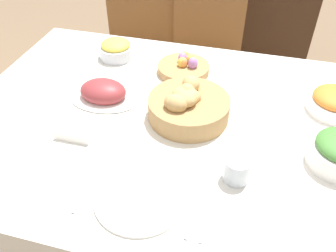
{
  "coord_description": "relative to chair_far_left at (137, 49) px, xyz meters",
  "views": [
    {
      "loc": [
        0.26,
        -0.95,
        1.57
      ],
      "look_at": [
        0.03,
        -0.08,
        0.8
      ],
      "focal_mm": 38.0,
      "sensor_mm": 36.0,
      "label": 1
    }
  ],
  "objects": [
    {
      "name": "dining_table",
      "position": [
        0.43,
        -0.92,
        -0.11
      ],
      "size": [
        1.5,
        1.13,
        0.76
      ],
      "color": "white",
      "rests_on": "ground"
    },
    {
      "name": "ground_plane",
      "position": [
        0.43,
        -0.92,
        -0.49
      ],
      "size": [
        12.0,
        12.0,
        0.0
      ],
      "primitive_type": "plane",
      "color": "#7F664C"
    },
    {
      "name": "drinking_cup",
      "position": [
        0.71,
        -1.14,
        0.3
      ],
      "size": [
        0.08,
        0.08,
        0.08
      ],
      "color": "silver",
      "rests_on": "dining_table"
    },
    {
      "name": "dinner_plate",
      "position": [
        0.46,
        -1.28,
        0.27
      ],
      "size": [
        0.26,
        0.26,
        0.01
      ],
      "color": "white",
      "rests_on": "dining_table"
    },
    {
      "name": "chair_far_left",
      "position": [
        0.0,
        0.0,
        0.0
      ],
      "size": [
        0.46,
        0.46,
        0.9
      ],
      "rotation": [
        0.0,
        0.0,
        0.1
      ],
      "color": "brown",
      "rests_on": "ground"
    },
    {
      "name": "bread_basket",
      "position": [
        0.51,
        -0.89,
        0.32
      ],
      "size": [
        0.29,
        0.29,
        0.13
      ],
      "color": "#AD8451",
      "rests_on": "dining_table"
    },
    {
      "name": "spoon",
      "position": [
        0.64,
        -1.28,
        0.27
      ],
      "size": [
        0.02,
        0.2,
        0.0
      ],
      "rotation": [
        0.0,
        0.0,
        0.04
      ],
      "color": "#B7B7BC",
      "rests_on": "dining_table"
    },
    {
      "name": "fork",
      "position": [
        0.3,
        -1.28,
        0.27
      ],
      "size": [
        0.02,
        0.2,
        0.0
      ],
      "rotation": [
        0.0,
        0.0,
        -0.04
      ],
      "color": "#B7B7BC",
      "rests_on": "dining_table"
    },
    {
      "name": "butter_dish",
      "position": [
        0.16,
        -1.09,
        0.28
      ],
      "size": [
        0.12,
        0.08,
        0.03
      ],
      "color": "white",
      "rests_on": "dining_table"
    },
    {
      "name": "sideboard",
      "position": [
        0.48,
        0.74,
        -0.05
      ],
      "size": [
        1.18,
        0.44,
        0.89
      ],
      "color": "#3D2616",
      "rests_on": "ground"
    },
    {
      "name": "pineapple_bowl",
      "position": [
        0.1,
        -0.56,
        0.31
      ],
      "size": [
        0.15,
        0.15,
        0.09
      ],
      "color": "silver",
      "rests_on": "dining_table"
    },
    {
      "name": "ham_platter",
      "position": [
        0.17,
        -0.86,
        0.29
      ],
      "size": [
        0.28,
        0.19,
        0.08
      ],
      "color": "white",
      "rests_on": "dining_table"
    },
    {
      "name": "egg_basket",
      "position": [
        0.43,
        -0.6,
        0.29
      ],
      "size": [
        0.22,
        0.22,
        0.08
      ],
      "color": "#AD8451",
      "rests_on": "dining_table"
    },
    {
      "name": "knife",
      "position": [
        0.61,
        -1.28,
        0.27
      ],
      "size": [
        0.02,
        0.2,
        0.0
      ],
      "rotation": [
        0.0,
        0.0,
        -0.04
      ],
      "color": "#B7B7BC",
      "rests_on": "dining_table"
    },
    {
      "name": "chair_far_center",
      "position": [
        0.43,
        0.0,
        0.0
      ],
      "size": [
        0.45,
        0.45,
        0.9
      ],
      "rotation": [
        0.0,
        0.0,
        0.09
      ],
      "color": "brown",
      "rests_on": "ground"
    },
    {
      "name": "carrot_bowl",
      "position": [
        1.02,
        -0.72,
        0.3
      ],
      "size": [
        0.19,
        0.19,
        0.08
      ],
      "color": "white",
      "rests_on": "dining_table"
    }
  ]
}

